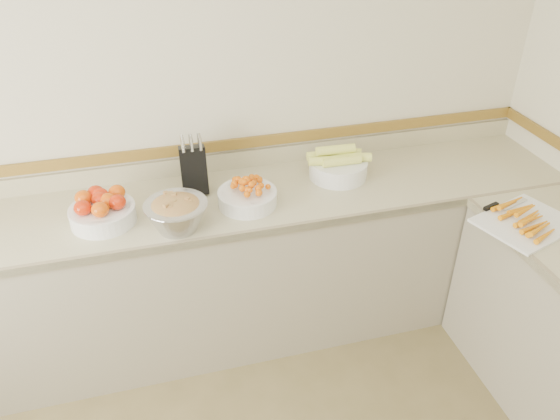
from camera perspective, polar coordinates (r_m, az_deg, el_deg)
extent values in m
plane|color=beige|center=(2.91, -10.26, 10.75)|extent=(4.00, 0.00, 4.00)
cube|color=#C2B88D|center=(2.80, -8.68, 0.39)|extent=(4.00, 0.65, 0.04)
cube|color=#9E957E|center=(3.07, -7.99, -6.73)|extent=(4.00, 0.63, 0.86)
cube|color=gray|center=(2.54, -7.70, -3.28)|extent=(4.00, 0.02, 0.04)
cube|color=#C2B88D|center=(3.04, -9.60, 4.56)|extent=(4.00, 0.02, 0.10)
cube|color=olive|center=(2.99, -9.77, 6.23)|extent=(4.00, 0.02, 0.06)
cube|color=black|center=(2.84, -9.00, 4.15)|extent=(0.14, 0.17, 0.26)
cylinder|color=silver|center=(2.74, -10.08, 6.61)|extent=(0.02, 0.03, 0.07)
cylinder|color=silver|center=(2.75, -9.20, 6.73)|extent=(0.02, 0.03, 0.07)
cylinder|color=silver|center=(2.75, -8.32, 6.84)|extent=(0.02, 0.03, 0.07)
cylinder|color=silver|center=(2.77, -10.14, 6.84)|extent=(0.02, 0.03, 0.07)
cylinder|color=silver|center=(2.77, -9.27, 6.95)|extent=(0.02, 0.03, 0.07)
cylinder|color=silver|center=(2.77, -8.40, 7.07)|extent=(0.02, 0.03, 0.07)
cylinder|color=silver|center=(2.79, -10.21, 7.06)|extent=(0.02, 0.03, 0.07)
cylinder|color=silver|center=(2.79, -9.34, 7.18)|extent=(0.02, 0.03, 0.07)
cylinder|color=silver|center=(2.80, -8.48, 7.29)|extent=(0.02, 0.03, 0.07)
cylinder|color=white|center=(2.73, -18.01, -0.46)|extent=(0.31, 0.31, 0.08)
torus|color=white|center=(2.71, -18.13, 0.17)|extent=(0.31, 0.31, 0.01)
cylinder|color=white|center=(2.71, -18.13, 0.17)|extent=(0.27, 0.27, 0.01)
ellipsoid|color=red|center=(2.66, -19.93, 0.21)|extent=(0.08, 0.08, 0.07)
ellipsoid|color=#EB5608|center=(2.62, -18.29, 0.04)|extent=(0.08, 0.08, 0.07)
ellipsoid|color=red|center=(2.66, -16.64, 0.80)|extent=(0.08, 0.08, 0.07)
ellipsoid|color=#EB5608|center=(2.74, -19.87, 1.22)|extent=(0.08, 0.08, 0.07)
ellipsoid|color=red|center=(2.70, -18.28, 1.07)|extent=(0.08, 0.08, 0.07)
ellipsoid|color=#EB5608|center=(2.74, -16.68, 1.79)|extent=(0.08, 0.08, 0.07)
ellipsoid|color=red|center=(2.76, -18.69, 1.71)|extent=(0.08, 0.08, 0.07)
ellipsoid|color=#EB5608|center=(2.68, -17.52, 0.96)|extent=(0.08, 0.08, 0.07)
ellipsoid|color=red|center=(2.73, -18.27, 1.45)|extent=(0.08, 0.08, 0.07)
cylinder|color=white|center=(2.73, -3.43, 1.28)|extent=(0.30, 0.30, 0.08)
torus|color=white|center=(2.72, -3.45, 1.86)|extent=(0.30, 0.30, 0.01)
cylinder|color=white|center=(2.72, -3.45, 1.86)|extent=(0.26, 0.26, 0.01)
sphere|color=orange|center=(2.63, -3.46, 1.64)|extent=(0.03, 0.03, 0.03)
sphere|color=orange|center=(2.63, -4.05, 1.54)|extent=(0.03, 0.03, 0.03)
sphere|color=orange|center=(2.65, -3.03, 2.26)|extent=(0.03, 0.03, 0.03)
sphere|color=orange|center=(2.72, -2.41, 3.13)|extent=(0.03, 0.03, 0.03)
sphere|color=orange|center=(2.64, -3.17, 2.07)|extent=(0.03, 0.03, 0.03)
sphere|color=orange|center=(2.71, -2.66, 2.92)|extent=(0.03, 0.03, 0.03)
sphere|color=orange|center=(2.71, -2.39, 2.88)|extent=(0.03, 0.03, 0.03)
sphere|color=orange|center=(2.69, -3.49, 3.35)|extent=(0.03, 0.03, 0.03)
sphere|color=orange|center=(2.70, -1.26, 2.44)|extent=(0.03, 0.03, 0.03)
sphere|color=orange|center=(2.73, -2.99, 3.18)|extent=(0.03, 0.03, 0.03)
sphere|color=orange|center=(2.70, -4.58, 2.66)|extent=(0.03, 0.03, 0.03)
sphere|color=orange|center=(2.76, -2.90, 3.33)|extent=(0.03, 0.03, 0.03)
sphere|color=orange|center=(2.70, -4.70, 2.57)|extent=(0.03, 0.03, 0.03)
sphere|color=orange|center=(2.75, -2.90, 3.24)|extent=(0.03, 0.03, 0.03)
sphere|color=orange|center=(2.65, -2.01, 1.92)|extent=(0.03, 0.03, 0.03)
sphere|color=orange|center=(2.62, -4.35, 1.27)|extent=(0.03, 0.03, 0.03)
sphere|color=orange|center=(2.70, -3.03, 3.29)|extent=(0.03, 0.03, 0.03)
sphere|color=orange|center=(2.79, -2.95, 3.41)|extent=(0.03, 0.03, 0.03)
sphere|color=orange|center=(2.66, -3.53, 2.51)|extent=(0.03, 0.03, 0.03)
sphere|color=orange|center=(2.66, -4.54, 2.32)|extent=(0.03, 0.03, 0.03)
sphere|color=orange|center=(2.65, -3.97, 2.27)|extent=(0.03, 0.03, 0.03)
sphere|color=orange|center=(2.65, -3.35, 2.20)|extent=(0.03, 0.03, 0.03)
sphere|color=orange|center=(2.69, -3.77, 2.86)|extent=(0.03, 0.03, 0.03)
sphere|color=orange|center=(2.64, -3.08, 1.83)|extent=(0.03, 0.03, 0.03)
sphere|color=orange|center=(2.79, -2.96, 3.46)|extent=(0.03, 0.03, 0.03)
sphere|color=orange|center=(2.71, -5.62, 2.33)|extent=(0.03, 0.03, 0.03)
sphere|color=orange|center=(2.70, -3.35, 3.11)|extent=(0.03, 0.03, 0.03)
sphere|color=orange|center=(2.66, -4.24, 2.37)|extent=(0.03, 0.03, 0.03)
sphere|color=orange|center=(2.72, -4.39, 3.18)|extent=(0.03, 0.03, 0.03)
sphere|color=orange|center=(2.68, -2.84, 2.66)|extent=(0.03, 0.03, 0.03)
sphere|color=orange|center=(2.74, -4.90, 3.03)|extent=(0.03, 0.03, 0.03)
sphere|color=orange|center=(2.64, -2.64, 2.03)|extent=(0.03, 0.03, 0.03)
sphere|color=orange|center=(2.66, -3.00, 2.65)|extent=(0.03, 0.03, 0.03)
cylinder|color=white|center=(2.99, 6.09, 4.33)|extent=(0.32, 0.32, 0.09)
torus|color=white|center=(2.98, 6.13, 5.03)|extent=(0.32, 0.32, 0.01)
cylinder|color=#F3F967|center=(2.92, 5.05, 5.18)|extent=(0.22, 0.08, 0.05)
cylinder|color=#F3F967|center=(2.92, 6.49, 5.10)|extent=(0.21, 0.05, 0.05)
cylinder|color=#F3F967|center=(2.97, 7.51, 5.53)|extent=(0.22, 0.11, 0.05)
cylinder|color=#F3F967|center=(2.98, 4.83, 5.75)|extent=(0.21, 0.07, 0.05)
cylinder|color=#F3F967|center=(3.02, 6.47, 6.04)|extent=(0.21, 0.12, 0.05)
cylinder|color=#F3F967|center=(2.93, 5.83, 6.29)|extent=(0.21, 0.06, 0.05)
cylinder|color=#B2B2BA|center=(2.58, -10.73, -0.65)|extent=(0.30, 0.30, 0.14)
torus|color=#B2B2BA|center=(2.54, -10.87, 0.55)|extent=(0.30, 0.30, 0.01)
ellipsoid|color=red|center=(2.55, -10.85, 0.34)|extent=(0.24, 0.24, 0.08)
cube|color=red|center=(2.52, -9.42, 0.84)|extent=(0.02, 0.02, 0.02)
cube|color=#88CF64|center=(2.52, -11.68, 0.51)|extent=(0.02, 0.02, 0.02)
cube|color=red|center=(2.53, -11.01, 0.83)|extent=(0.03, 0.03, 0.02)
cube|color=#88CF64|center=(2.49, -11.85, 0.43)|extent=(0.03, 0.03, 0.02)
cube|color=red|center=(2.61, -11.32, 1.67)|extent=(0.02, 0.02, 0.02)
cube|color=#88CF64|center=(2.56, -11.59, 0.92)|extent=(0.02, 0.02, 0.02)
cube|color=red|center=(2.52, -11.22, 0.60)|extent=(0.02, 0.02, 0.02)
cube|color=#88CF64|center=(2.62, -11.81, 1.68)|extent=(0.03, 0.03, 0.02)
cube|color=red|center=(2.60, -10.62, 1.61)|extent=(0.03, 0.03, 0.02)
cube|color=#88CF64|center=(2.57, -11.01, 1.56)|extent=(0.03, 0.03, 0.02)
cube|color=red|center=(2.53, -9.67, 1.06)|extent=(0.03, 0.03, 0.02)
cube|color=#88CF64|center=(2.50, -11.38, 0.29)|extent=(0.02, 0.02, 0.02)
cube|color=red|center=(2.55, -11.47, 0.91)|extent=(0.03, 0.03, 0.02)
cube|color=#88CF64|center=(2.61, -11.52, 1.62)|extent=(0.02, 0.02, 0.02)
cube|color=white|center=(2.85, 24.29, -1.22)|extent=(0.51, 0.45, 0.01)
cone|color=orange|center=(2.76, 26.00, -2.39)|extent=(0.17, 0.08, 0.03)
cone|color=orange|center=(2.76, 25.80, -1.72)|extent=(0.17, 0.08, 0.03)
cone|color=orange|center=(2.79, 25.38, -1.82)|extent=(0.17, 0.08, 0.03)
cone|color=orange|center=(2.81, 25.08, -1.54)|extent=(0.17, 0.08, 0.03)
cone|color=orange|center=(2.81, 24.89, -0.88)|extent=(0.17, 0.08, 0.03)
cone|color=orange|center=(2.84, 24.49, -0.99)|extent=(0.17, 0.08, 0.03)
cone|color=orange|center=(2.85, 24.19, -0.72)|extent=(0.17, 0.08, 0.03)
cone|color=orange|center=(2.86, 24.00, -0.07)|extent=(0.17, 0.08, 0.03)
cone|color=orange|center=(2.88, 23.62, -0.18)|extent=(0.17, 0.08, 0.03)
cone|color=orange|center=(2.90, 23.34, 0.08)|extent=(0.17, 0.08, 0.03)
cone|color=orange|center=(2.91, 23.15, 0.71)|extent=(0.17, 0.08, 0.03)
cone|color=orange|center=(2.93, 22.78, 0.59)|extent=(0.17, 0.08, 0.03)
cube|color=silver|center=(2.96, 23.25, 0.61)|extent=(0.18, 0.09, 0.00)
cube|color=black|center=(2.89, 21.19, 0.35)|extent=(0.10, 0.05, 0.02)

